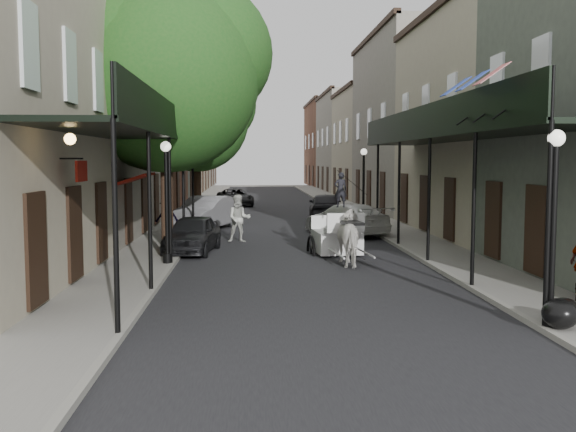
{
  "coord_description": "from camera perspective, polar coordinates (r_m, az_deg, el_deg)",
  "views": [
    {
      "loc": [
        -1.6,
        -13.63,
        3.27
      ],
      "look_at": [
        -0.44,
        5.37,
        1.6
      ],
      "focal_mm": 40.0,
      "sensor_mm": 36.0,
      "label": 1
    }
  ],
  "objects": [
    {
      "name": "ground",
      "position": [
        14.1,
        3.14,
        -8.4
      ],
      "size": [
        140.0,
        140.0,
        0.0
      ],
      "primitive_type": "plane",
      "color": "gray",
      "rests_on": "ground"
    },
    {
      "name": "road",
      "position": [
        33.82,
        -0.76,
        -0.53
      ],
      "size": [
        8.0,
        90.0,
        0.01
      ],
      "primitive_type": "cube",
      "color": "black",
      "rests_on": "ground"
    },
    {
      "name": "sidewalk_left",
      "position": [
        33.95,
        -9.22,
        -0.48
      ],
      "size": [
        2.2,
        90.0,
        0.12
      ],
      "primitive_type": "cube",
      "color": "gray",
      "rests_on": "ground"
    },
    {
      "name": "sidewalk_right",
      "position": [
        34.42,
        7.58,
        -0.39
      ],
      "size": [
        2.2,
        90.0,
        0.12
      ],
      "primitive_type": "cube",
      "color": "gray",
      "rests_on": "ground"
    },
    {
      "name": "building_row_left",
      "position": [
        44.23,
        -12.7,
        7.45
      ],
      "size": [
        5.0,
        80.0,
        10.5
      ],
      "primitive_type": "cube",
      "color": "#AAA288",
      "rests_on": "ground"
    },
    {
      "name": "building_row_right",
      "position": [
        44.85,
        9.75,
        7.47
      ],
      "size": [
        5.0,
        80.0,
        10.5
      ],
      "primitive_type": "cube",
      "color": "gray",
      "rests_on": "ground"
    },
    {
      "name": "gallery_left",
      "position": [
        20.87,
        -12.38,
        7.05
      ],
      "size": [
        2.2,
        18.05,
        4.88
      ],
      "color": "black",
      "rests_on": "sidewalk_left"
    },
    {
      "name": "gallery_right",
      "position": [
        21.59,
        13.83,
        6.95
      ],
      "size": [
        2.2,
        18.05,
        4.88
      ],
      "color": "black",
      "rests_on": "sidewalk_right"
    },
    {
      "name": "tree_near",
      "position": [
        24.16,
        -9.87,
        12.59
      ],
      "size": [
        7.31,
        6.8,
        9.63
      ],
      "color": "#382619",
      "rests_on": "sidewalk_left"
    },
    {
      "name": "tree_far",
      "position": [
        37.98,
        -7.56,
        8.84
      ],
      "size": [
        6.45,
        6.0,
        8.61
      ],
      "color": "#382619",
      "rests_on": "sidewalk_left"
    },
    {
      "name": "lamppost_right_near",
      "position": [
        13.0,
        22.52,
        -0.75
      ],
      "size": [
        0.32,
        0.32,
        3.71
      ],
      "color": "black",
      "rests_on": "sidewalk_right"
    },
    {
      "name": "lamppost_left",
      "position": [
        19.82,
        -10.74,
        1.4
      ],
      "size": [
        0.32,
        0.32,
        3.71
      ],
      "color": "black",
      "rests_on": "sidewalk_left"
    },
    {
      "name": "lamppost_right_far",
      "position": [
        32.16,
        6.73,
        2.8
      ],
      "size": [
        0.32,
        0.32,
        3.71
      ],
      "color": "black",
      "rests_on": "sidewalk_right"
    },
    {
      "name": "horse",
      "position": [
        20.03,
        5.79,
        -1.92
      ],
      "size": [
        1.1,
        2.11,
        1.72
      ],
      "primitive_type": "imported",
      "rotation": [
        0.0,
        0.0,
        3.23
      ],
      "color": "silver",
      "rests_on": "ground"
    },
    {
      "name": "carriage",
      "position": [
        22.6,
        4.12,
        -0.46
      ],
      "size": [
        1.92,
        2.66,
        2.88
      ],
      "rotation": [
        0.0,
        0.0,
        0.09
      ],
      "color": "black",
      "rests_on": "ground"
    },
    {
      "name": "pedestrian_walking",
      "position": [
        25.51,
        -4.38,
        -0.23
      ],
      "size": [
        0.96,
        0.77,
        1.9
      ],
      "primitive_type": "imported",
      "rotation": [
        0.0,
        0.0,
        0.05
      ],
      "color": "beige",
      "rests_on": "ground"
    },
    {
      "name": "pedestrian_sidewalk_left",
      "position": [
        27.14,
        -10.72,
        -0.1
      ],
      "size": [
        1.14,
        0.89,
        1.55
      ],
      "primitive_type": "imported",
      "rotation": [
        0.0,
        0.0,
        3.5
      ],
      "color": "gray",
      "rests_on": "sidewalk_left"
    },
    {
      "name": "car_left_near",
      "position": [
        22.86,
        -8.49,
        -1.58
      ],
      "size": [
        2.06,
        4.08,
        1.33
      ],
      "primitive_type": "imported",
      "rotation": [
        0.0,
        0.0,
        -0.13
      ],
      "color": "black",
      "rests_on": "ground"
    },
    {
      "name": "car_left_mid",
      "position": [
        30.3,
        -7.26,
        0.26
      ],
      "size": [
        3.34,
        5.03,
        1.57
      ],
      "primitive_type": "imported",
      "rotation": [
        0.0,
        0.0,
        -0.39
      ],
      "color": "gray",
      "rests_on": "ground"
    },
    {
      "name": "car_left_far",
      "position": [
        45.58,
        -4.74,
        1.66
      ],
      "size": [
        2.95,
        4.82,
        1.25
      ],
      "primitive_type": "imported",
      "rotation": [
        0.0,
        0.0,
        0.21
      ],
      "color": "black",
      "rests_on": "ground"
    },
    {
      "name": "car_right_near",
      "position": [
        28.07,
        5.2,
        -0.29
      ],
      "size": [
        3.74,
        5.12,
        1.38
      ],
      "primitive_type": "imported",
      "rotation": [
        0.0,
        0.0,
        3.57
      ],
      "color": "white",
      "rests_on": "ground"
    },
    {
      "name": "car_right_far",
      "position": [
        35.31,
        3.35,
        0.9
      ],
      "size": [
        2.13,
        4.51,
        1.49
      ],
      "primitive_type": "imported",
      "rotation": [
        0.0,
        0.0,
        3.06
      ],
      "color": "black",
      "rests_on": "ground"
    },
    {
      "name": "trash_bags",
      "position": [
        13.33,
        23.17,
        -7.87
      ],
      "size": [
        0.94,
        1.09,
        0.58
      ],
      "color": "black",
      "rests_on": "sidewalk_right"
    }
  ]
}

